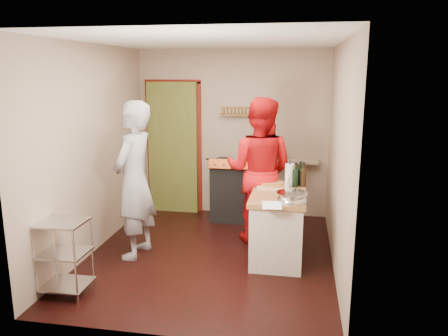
{
  "coord_description": "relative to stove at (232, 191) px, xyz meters",
  "views": [
    {
      "loc": [
        1.06,
        -5.01,
        2.27
      ],
      "look_at": [
        0.17,
        0.0,
        1.13
      ],
      "focal_mm": 35.0,
      "sensor_mm": 36.0,
      "label": 1
    }
  ],
  "objects": [
    {
      "name": "person_red",
      "position": [
        0.49,
        -0.79,
        0.52
      ],
      "size": [
        1.06,
        0.89,
        1.94
      ],
      "primitive_type": "imported",
      "rotation": [
        0.0,
        0.0,
        2.96
      ],
      "color": "red",
      "rests_on": "ground"
    },
    {
      "name": "ceiling",
      "position": [
        -0.05,
        -1.42,
        2.16
      ],
      "size": [
        3.0,
        3.5,
        0.02
      ],
      "primitive_type": "cube",
      "color": "white",
      "rests_on": "back_wall"
    },
    {
      "name": "back_wall",
      "position": [
        -0.69,
        0.36,
        0.68
      ],
      "size": [
        3.0,
        0.44,
        2.6
      ],
      "color": "gray",
      "rests_on": "ground"
    },
    {
      "name": "floor",
      "position": [
        -0.05,
        -1.42,
        -0.45
      ],
      "size": [
        3.5,
        3.5,
        0.0
      ],
      "primitive_type": "plane",
      "color": "black",
      "rests_on": "ground"
    },
    {
      "name": "island",
      "position": [
        0.79,
        -1.32,
        -0.0
      ],
      "size": [
        0.66,
        1.24,
        1.14
      ],
      "color": "beige",
      "rests_on": "ground"
    },
    {
      "name": "left_wall",
      "position": [
        -1.55,
        -1.42,
        0.85
      ],
      "size": [
        0.04,
        3.5,
        2.6
      ],
      "primitive_type": "cube",
      "color": "gray",
      "rests_on": "ground"
    },
    {
      "name": "person_stripe",
      "position": [
        -0.96,
        -1.57,
        0.51
      ],
      "size": [
        0.54,
        0.75,
        1.93
      ],
      "primitive_type": "imported",
      "rotation": [
        0.0,
        0.0,
        -1.68
      ],
      "color": "#BABABF",
      "rests_on": "ground"
    },
    {
      "name": "stove",
      "position": [
        0.0,
        0.0,
        0.0
      ],
      "size": [
        0.6,
        0.63,
        1.0
      ],
      "color": "black",
      "rests_on": "ground"
    },
    {
      "name": "wire_shelving",
      "position": [
        -1.33,
        -2.62,
        -0.01
      ],
      "size": [
        0.48,
        0.4,
        0.8
      ],
      "color": "silver",
      "rests_on": "ground"
    },
    {
      "name": "right_wall",
      "position": [
        1.45,
        -1.42,
        0.85
      ],
      "size": [
        0.04,
        3.5,
        2.6
      ],
      "primitive_type": "cube",
      "color": "gray",
      "rests_on": "ground"
    }
  ]
}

